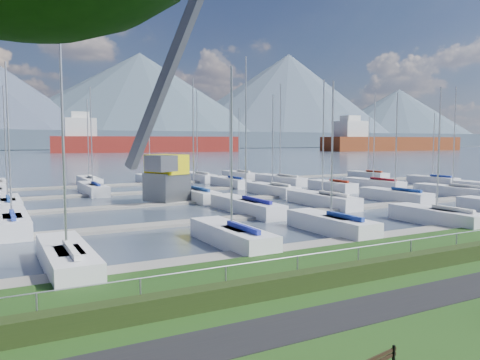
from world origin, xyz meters
TOP-DOWN VIEW (x-y plane):
  - path at (0.00, -3.00)m, footprint 160.00×2.00m
  - water at (0.00, 260.00)m, footprint 800.00×540.00m
  - hedge at (0.00, -0.40)m, footprint 80.00×0.70m
  - fence at (0.00, 0.00)m, footprint 80.00×0.04m
  - foothill at (0.00, 330.00)m, footprint 900.00×80.00m
  - mountains at (7.35, 404.62)m, footprint 1190.00×360.00m
  - docks at (0.00, 26.00)m, footprint 90.00×41.60m
  - crane at (0.96, 28.63)m, footprint 7.82×12.88m
  - cargo_ship_mid at (52.02, 215.59)m, footprint 92.39×28.40m
  - cargo_ship_east at (187.21, 182.48)m, footprint 89.64×22.53m
  - sailboat_fleet at (-0.46, 29.05)m, footprint 75.08×49.95m

SIDE VIEW (x-z plane):
  - water at x=0.00m, z-range -0.50..-0.30m
  - docks at x=0.00m, z-range -0.34..-0.09m
  - path at x=0.00m, z-range -0.01..0.03m
  - hedge at x=0.00m, z-range 0.00..0.70m
  - fence at x=0.00m, z-range 1.18..1.22m
  - cargo_ship_mid at x=52.02m, z-range -7.12..14.38m
  - cargo_ship_east at x=187.21m, z-range -7.10..14.40m
  - crane at x=0.96m, z-range -5.85..16.50m
  - sailboat_fleet at x=-0.46m, z-range -1.40..12.08m
  - foothill at x=0.00m, z-range 0.00..12.00m
  - mountains at x=7.35m, z-range -10.82..104.18m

